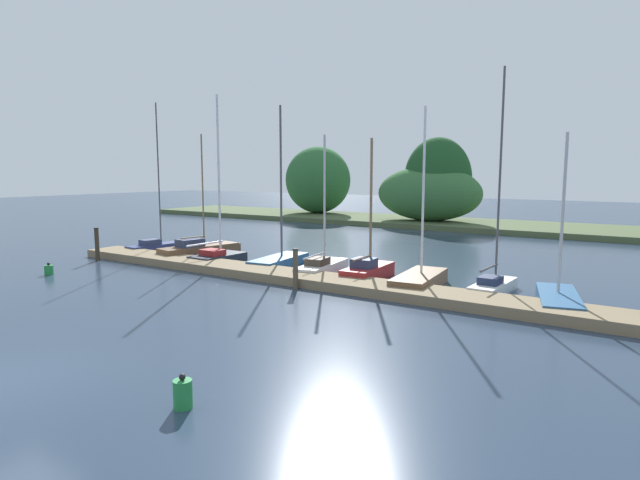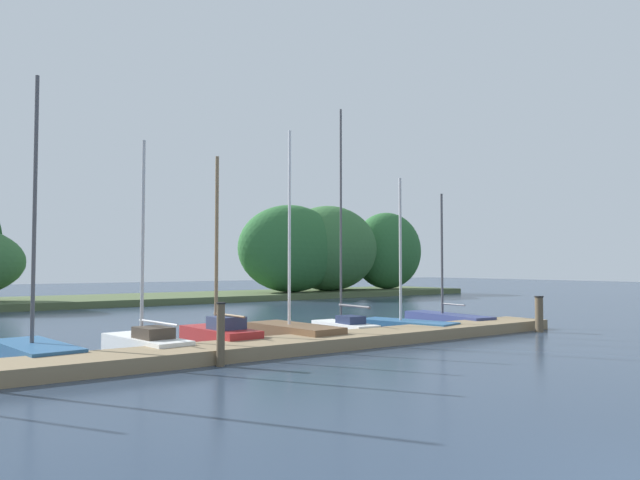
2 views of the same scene
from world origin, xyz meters
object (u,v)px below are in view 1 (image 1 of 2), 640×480
sailboat_2 (219,254)px  sailboat_8 (558,297)px  sailboat_7 (494,282)px  channel_buoy_1 (183,394)px  mooring_piling_0 (97,244)px  channel_buoy_0 (49,270)px  sailboat_3 (281,259)px  sailboat_4 (323,266)px  mooring_piling_1 (296,269)px  sailboat_0 (159,245)px  sailboat_6 (420,279)px  sailboat_5 (369,269)px  sailboat_1 (201,249)px

sailboat_2 → sailboat_8: sailboat_2 is taller
sailboat_7 → channel_buoy_1: size_ratio=12.04×
mooring_piling_0 → channel_buoy_0: mooring_piling_0 is taller
sailboat_3 → sailboat_7: (9.77, -0.17, 0.06)m
sailboat_4 → mooring_piling_1: sailboat_4 is taller
sailboat_0 → sailboat_3: 8.15m
sailboat_2 → channel_buoy_0: (-3.91, -6.10, -0.21)m
sailboat_0 → sailboat_3: sailboat_0 is taller
sailboat_3 → mooring_piling_0: size_ratio=4.52×
sailboat_2 → sailboat_3: size_ratio=1.08×
sailboat_7 → channel_buoy_0: bearing=115.4°
sailboat_3 → channel_buoy_1: (7.55, -12.75, -0.05)m
sailboat_2 → channel_buoy_0: sailboat_2 is taller
sailboat_6 → mooring_piling_0: sailboat_6 is taller
channel_buoy_0 → sailboat_5: bearing=29.4°
sailboat_0 → channel_buoy_0: (1.28, -6.85, -0.14)m
sailboat_0 → sailboat_8: bearing=-84.7°
sailboat_5 → sailboat_6: (2.35, -0.29, -0.06)m
mooring_piling_0 → sailboat_5: bearing=14.2°
channel_buoy_0 → sailboat_6: bearing=24.1°
sailboat_0 → sailboat_7: (17.91, 0.07, 0.03)m
sailboat_6 → sailboat_1: bearing=81.8°
sailboat_5 → channel_buoy_0: size_ratio=10.91×
sailboat_1 → channel_buoy_0: bearing=175.5°
sailboat_0 → mooring_piling_1: (11.57, -3.30, 0.41)m
sailboat_4 → channel_buoy_0: bearing=117.2°
sailboat_2 → mooring_piling_0: bearing=119.6°
mooring_piling_0 → sailboat_2: bearing=27.8°
sailboat_4 → sailboat_8: (9.34, -0.31, -0.07)m
sailboat_7 → channel_buoy_0: size_ratio=15.31×
sailboat_1 → sailboat_2: bearing=-99.9°
sailboat_4 → channel_buoy_1: size_ratio=8.89×
sailboat_4 → sailboat_6: size_ratio=0.88×
sailboat_2 → mooring_piling_1: sailboat_2 is taller
channel_buoy_1 → sailboat_5: bearing=102.4°
sailboat_2 → sailboat_5: (7.81, 0.50, -0.01)m
sailboat_3 → sailboat_5: 4.89m
sailboat_8 → mooring_piling_1: bearing=93.6°
mooring_piling_1 → sailboat_8: bearing=17.7°
channel_buoy_1 → mooring_piling_0: bearing=150.6°
sailboat_5 → sailboat_3: bearing=80.7°
sailboat_4 → channel_buoy_1: 13.19m
sailboat_1 → mooring_piling_1: 9.00m
sailboat_3 → mooring_piling_1: size_ratio=4.82×
sailboat_0 → sailboat_1: size_ratio=1.28×
sailboat_2 → sailboat_5: 7.83m
sailboat_8 → mooring_piling_0: bearing=84.4°
sailboat_1 → sailboat_4: size_ratio=1.06×
sailboat_7 → channel_buoy_0: sailboat_7 is taller
mooring_piling_0 → mooring_piling_1: size_ratio=1.07×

